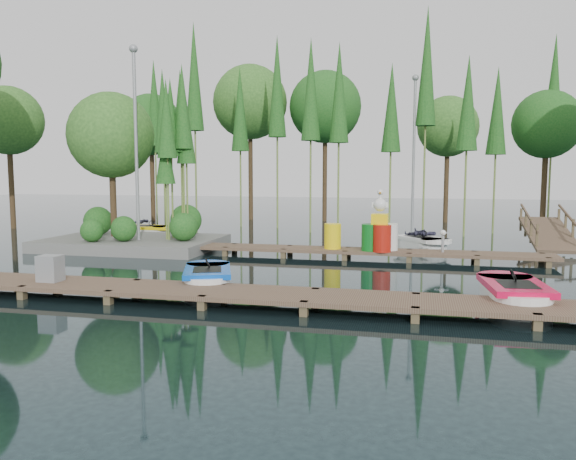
% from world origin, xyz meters
% --- Properties ---
extents(ground_plane, '(90.00, 90.00, 0.00)m').
position_xyz_m(ground_plane, '(0.00, 0.00, 0.00)').
color(ground_plane, '#1B2F33').
extents(near_dock, '(18.00, 1.50, 0.50)m').
position_xyz_m(near_dock, '(0.00, -4.50, 0.23)').
color(near_dock, brown).
rests_on(near_dock, ground).
extents(far_dock, '(15.00, 1.20, 0.50)m').
position_xyz_m(far_dock, '(1.00, 2.50, 0.23)').
color(far_dock, brown).
rests_on(far_dock, ground).
extents(island, '(6.20, 4.20, 6.75)m').
position_xyz_m(island, '(-6.30, 3.29, 3.18)').
color(island, slate).
rests_on(island, ground).
extents(tree_screen, '(34.42, 18.53, 10.31)m').
position_xyz_m(tree_screen, '(-2.04, 10.60, 6.12)').
color(tree_screen, '#3F2D1B').
rests_on(tree_screen, ground).
extents(lamp_island, '(0.30, 0.30, 7.25)m').
position_xyz_m(lamp_island, '(-5.50, 2.50, 4.26)').
color(lamp_island, gray).
rests_on(lamp_island, ground).
extents(lamp_rear, '(0.30, 0.30, 7.25)m').
position_xyz_m(lamp_rear, '(4.00, 11.00, 4.26)').
color(lamp_rear, gray).
rests_on(lamp_rear, ground).
extents(ramp, '(1.50, 3.94, 1.49)m').
position_xyz_m(ramp, '(9.00, 6.50, 0.59)').
color(ramp, brown).
rests_on(ramp, ground).
extents(boat_blue, '(1.86, 2.65, 0.81)m').
position_xyz_m(boat_blue, '(-0.67, -3.09, 0.24)').
color(boat_blue, white).
rests_on(boat_blue, ground).
extents(boat_red, '(1.41, 2.69, 0.87)m').
position_xyz_m(boat_red, '(6.30, -3.41, 0.25)').
color(boat_red, white).
rests_on(boat_red, ground).
extents(boat_yellow_far, '(2.47, 1.20, 1.21)m').
position_xyz_m(boat_yellow_far, '(-7.02, 6.30, 0.26)').
color(boat_yellow_far, white).
rests_on(boat_yellow_far, ground).
extents(boat_white_far, '(2.33, 2.54, 1.13)m').
position_xyz_m(boat_white_far, '(4.46, 4.77, 0.25)').
color(boat_white_far, white).
rests_on(boat_white_far, ground).
extents(utility_cabinet, '(0.50, 0.42, 0.61)m').
position_xyz_m(utility_cabinet, '(-4.02, -4.50, 0.60)').
color(utility_cabinet, gray).
rests_on(utility_cabinet, near_dock).
extents(yellow_barrel, '(0.56, 0.56, 0.83)m').
position_xyz_m(yellow_barrel, '(1.55, 2.50, 0.72)').
color(yellow_barrel, yellow).
rests_on(yellow_barrel, far_dock).
extents(drum_cluster, '(1.15, 1.05, 1.98)m').
position_xyz_m(drum_cluster, '(3.12, 2.35, 0.88)').
color(drum_cluster, '#0B681A').
rests_on(drum_cluster, far_dock).
extents(seagull_post, '(0.44, 0.24, 0.71)m').
position_xyz_m(seagull_post, '(5.07, 2.50, 0.78)').
color(seagull_post, gray).
rests_on(seagull_post, far_dock).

